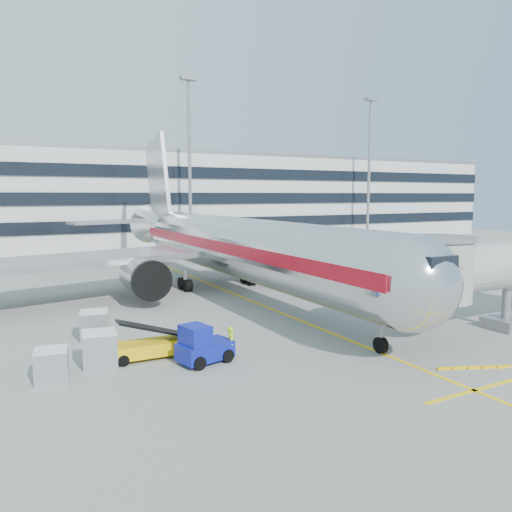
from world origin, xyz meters
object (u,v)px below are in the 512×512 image
belt_loader (150,346)px  cargo_container_left (51,365)px  cargo_container_right (95,325)px  cargo_container_front (100,349)px  ramp_worker (231,343)px  baggage_tug (202,346)px  main_jet (228,244)px

belt_loader → cargo_container_left: belt_loader is taller
cargo_container_right → cargo_container_front: 5.02m
cargo_container_right → ramp_worker: ramp_worker is taller
belt_loader → cargo_container_right: bearing=111.3°
baggage_tug → cargo_container_left: 7.15m
cargo_container_left → ramp_worker: size_ratio=0.94×
cargo_container_right → ramp_worker: size_ratio=1.08×
cargo_container_left → baggage_tug: bearing=-7.7°
main_jet → cargo_container_right: bearing=-144.2°
main_jet → baggage_tug: size_ratio=16.88×
cargo_container_front → ramp_worker: size_ratio=1.05×
belt_loader → ramp_worker: bearing=-32.3°
cargo_container_right → cargo_container_front: size_ratio=1.03×
belt_loader → baggage_tug: (2.09, -2.13, 0.28)m
ramp_worker → cargo_container_front: bearing=97.1°
belt_loader → cargo_container_left: size_ratio=2.75×
main_jet → ramp_worker: (-7.66, -16.87, -3.35)m
baggage_tug → cargo_container_front: baggage_tug is taller
belt_loader → baggage_tug: bearing=-45.5°
ramp_worker → baggage_tug: bearing=110.5°
belt_loader → cargo_container_left: bearing=-166.8°
cargo_container_left → ramp_worker: (8.65, -1.15, 0.11)m
baggage_tug → cargo_container_left: bearing=172.3°
main_jet → cargo_container_right: main_jet is taller
baggage_tug → main_jet: bearing=61.0°
belt_loader → cargo_container_right: 5.34m
belt_loader → cargo_container_right: size_ratio=2.38×
belt_loader → cargo_container_left: 5.12m
belt_loader → baggage_tug: 3.00m
main_jet → belt_loader: size_ratio=11.18×
baggage_tug → cargo_container_front: (-4.69, 2.12, -0.01)m
belt_loader → ramp_worker: size_ratio=2.58×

